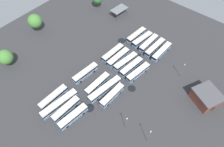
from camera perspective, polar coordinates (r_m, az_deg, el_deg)
ground_plane at (r=85.34m, az=0.06°, el=-0.43°), size 130.20×130.20×0.00m
bus_row0_slot0 at (r=100.16m, az=7.11°, el=10.94°), size 12.15×3.43×3.37m
bus_row0_slot1 at (r=98.38m, az=8.78°, el=9.73°), size 12.31×4.04×3.37m
bus_row0_slot2 at (r=97.10m, az=10.59°, el=8.67°), size 12.63×2.77×3.37m
bus_row0_slot3 at (r=95.64m, az=12.36°, el=7.40°), size 13.26×3.18×3.37m
bus_row0_slot4 at (r=94.46m, az=14.21°, el=6.16°), size 12.99×2.92×3.37m
bus_row1_slot0 at (r=91.01m, az=0.26°, el=5.94°), size 12.48×3.19×3.37m
bus_row1_slot1 at (r=89.28m, az=1.82°, el=4.67°), size 12.75×3.23×3.37m
bus_row1_slot2 at (r=87.84m, az=3.96°, el=3.45°), size 12.78×4.34×3.37m
bus_row1_slot3 at (r=86.18m, az=5.62°, el=1.93°), size 12.50×3.87×3.37m
bus_row1_slot4 at (r=84.69m, az=7.56°, el=0.34°), size 12.42×4.22×3.37m
bus_row2_slot0 at (r=84.49m, az=-7.74°, el=0.12°), size 12.52×3.65×3.37m
bus_row2_slot2 at (r=80.76m, az=-4.27°, el=-3.05°), size 12.49×2.91×3.37m
bus_row2_slot3 at (r=79.29m, az=-2.09°, el=-4.51°), size 15.88×4.76×3.37m
bus_row2_slot4 at (r=77.74m, az=0.01°, el=-6.34°), size 12.05×2.87×3.37m
bus_row3_slot0 at (r=80.61m, az=-16.65°, el=-6.65°), size 12.64×2.86×3.37m
bus_row3_slot1 at (r=78.57m, az=-15.01°, el=-8.47°), size 15.87×4.34×3.37m
bus_row3_slot2 at (r=76.91m, az=-13.20°, el=-10.02°), size 12.14×2.95×3.37m
bus_row3_slot3 at (r=75.05m, az=-11.26°, el=-12.15°), size 12.34×3.81×3.37m
depot_building at (r=84.58m, az=25.71°, el=-6.19°), size 12.25×12.68×5.32m
maintenance_shelter at (r=112.55m, az=2.13°, el=18.19°), size 9.60×6.08×4.10m
lamp_post_by_building at (r=70.06m, az=4.21°, el=-14.09°), size 0.56×0.28×7.99m
lamp_post_far_corner at (r=68.83m, az=10.66°, el=-17.43°), size 0.56×0.28×8.98m
lamp_post_near_entrance at (r=86.74m, az=19.80°, el=1.03°), size 0.56×0.28×7.80m
tree_south_edge at (r=107.59m, az=-21.52°, el=14.00°), size 6.91×6.91×9.78m
tree_northwest at (r=96.21m, az=-28.62°, el=4.20°), size 6.56×6.56×8.74m
puddle_between_rows at (r=99.34m, az=2.75°, el=9.50°), size 3.81×3.81×0.01m
puddle_back_corner at (r=81.86m, az=5.77°, el=-4.37°), size 3.31×3.31×0.01m
puddle_front_lane at (r=93.55m, az=7.92°, el=5.38°), size 1.71×1.71×0.01m
puddle_centre_drain at (r=79.66m, az=-5.82°, el=-6.99°), size 1.61×1.61×0.01m
puddle_near_shelter at (r=77.62m, az=-6.56°, el=-9.92°), size 3.71×3.71×0.01m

